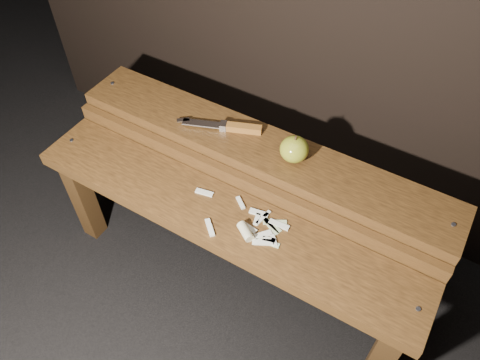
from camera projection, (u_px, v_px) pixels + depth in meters
The scene contains 6 objects.
ground at pixel (231, 275), 1.65m from camera, with size 60.00×60.00×0.00m, color black.
bench_front_tier at pixel (218, 229), 1.34m from camera, with size 1.20×0.20×0.42m.
bench_rear_tier at pixel (258, 165), 1.43m from camera, with size 1.20×0.21×0.50m.
apple at pixel (294, 149), 1.30m from camera, with size 0.08×0.08×0.09m.
knife at pixel (233, 127), 1.40m from camera, with size 0.25×0.11×0.02m.
apple_scraps at pixel (252, 227), 1.26m from camera, with size 0.30×0.16×0.03m.
Camera 1 is at (0.45, -0.69, 1.46)m, focal length 35.00 mm.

